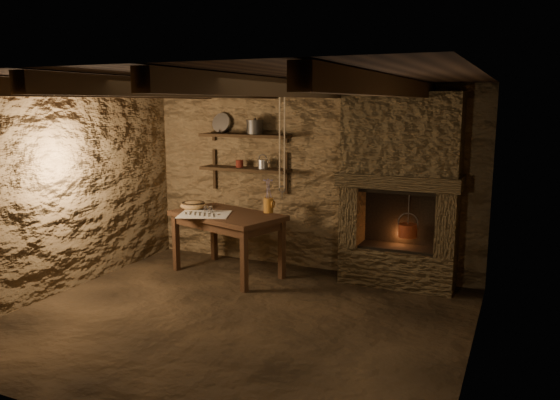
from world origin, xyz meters
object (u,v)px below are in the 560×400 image
at_px(wooden_bowl, 193,206).
at_px(iron_stockpot, 255,128).
at_px(work_table, 228,242).
at_px(stoneware_jug, 269,198).
at_px(red_pot, 408,230).

distance_m(wooden_bowl, iron_stockpot, 1.31).
relative_size(work_table, wooden_bowl, 4.57).
distance_m(stoneware_jug, red_pot, 1.76).
bearing_deg(iron_stockpot, red_pot, -3.32).
distance_m(work_table, stoneware_jug, 0.77).
distance_m(iron_stockpot, red_pot, 2.37).
xyz_separation_m(wooden_bowl, iron_stockpot, (0.68, 0.47, 1.01)).
height_order(work_table, wooden_bowl, wooden_bowl).
height_order(work_table, red_pot, red_pot).
bearing_deg(stoneware_jug, red_pot, 17.12).
bearing_deg(red_pot, stoneware_jug, -174.22).
xyz_separation_m(work_table, iron_stockpot, (0.12, 0.56, 1.42)).
relative_size(iron_stockpot, red_pot, 0.41).
height_order(stoneware_jug, red_pot, stoneware_jug).
relative_size(wooden_bowl, iron_stockpot, 1.55).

